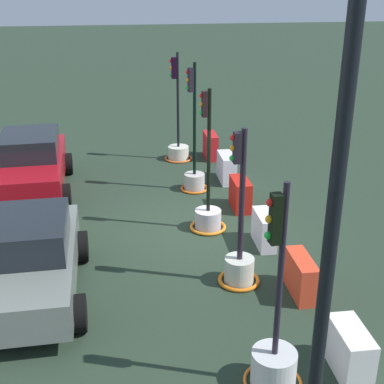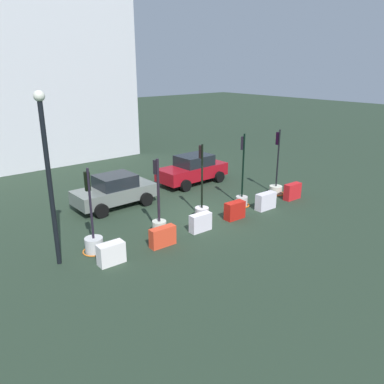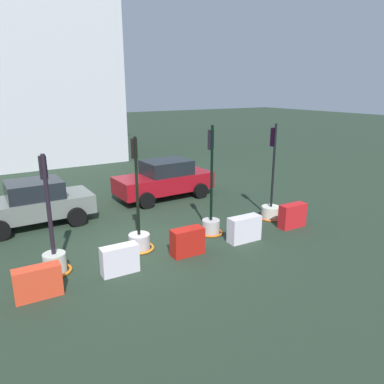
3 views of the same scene
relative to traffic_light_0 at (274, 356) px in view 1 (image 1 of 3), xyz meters
name	(u,v)px [view 1 (image 1 of 3)]	position (x,y,z in m)	size (l,w,h in m)	color
ground_plane	(203,228)	(5.43, 0.09, -0.51)	(120.00, 120.00, 0.00)	#243426
traffic_light_0	(274,356)	(0.00, 0.00, 0.00)	(0.91, 0.91, 3.30)	silver
traffic_light_1	(239,257)	(2.89, -0.19, 0.06)	(0.85, 0.85, 3.23)	beige
traffic_light_2	(208,211)	(5.40, -0.04, -0.05)	(0.90, 0.90, 3.46)	silver
traffic_light_3	(194,171)	(7.99, -0.13, 0.07)	(0.81, 0.81, 3.65)	#BBB3AF
traffic_light_4	(178,145)	(10.80, -0.05, -0.01)	(0.94, 0.94, 3.56)	silver
construction_barrier_0	(349,351)	(0.06, -1.24, -0.12)	(0.97, 0.48, 0.79)	white
construction_barrier_1	(301,276)	(2.29, -1.27, -0.12)	(1.08, 0.40, 0.78)	#E54125
construction_barrier_2	(264,230)	(4.36, -1.15, -0.12)	(1.00, 0.39, 0.78)	silver
construction_barrier_3	(240,194)	(6.48, -1.12, -0.10)	(0.99, 0.46, 0.81)	red
construction_barrier_4	(227,168)	(8.55, -1.22, -0.10)	(1.10, 0.45, 0.82)	silver
construction_barrier_5	(210,146)	(10.78, -1.16, -0.09)	(1.02, 0.41, 0.85)	red
car_red_compact	(31,164)	(8.62, 4.46, 0.33)	(4.36, 2.27, 1.69)	maroon
car_grey_saloon	(28,259)	(3.08, 3.89, 0.29)	(4.04, 2.17, 1.61)	slate
street_lamp_post	(334,206)	(-1.38, -0.03, 3.04)	(0.36, 0.36, 6.04)	black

